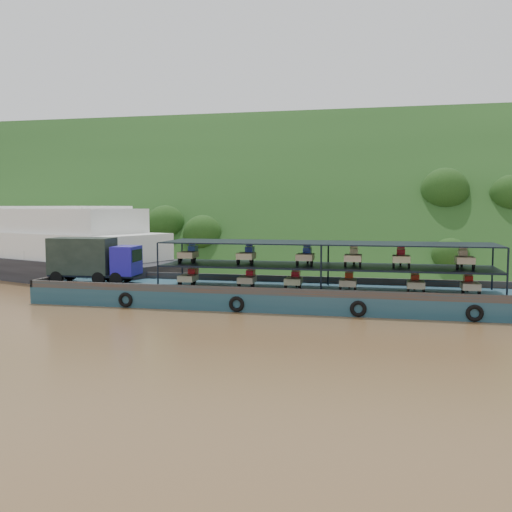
# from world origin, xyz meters

# --- Properties ---
(ground) EXTENTS (160.00, 160.00, 0.00)m
(ground) POSITION_xyz_m (0.00, 0.00, 0.00)
(ground) COLOR brown
(ground) RESTS_ON ground
(hillside) EXTENTS (140.00, 39.60, 39.60)m
(hillside) POSITION_xyz_m (0.00, 36.00, 0.00)
(hillside) COLOR #173413
(hillside) RESTS_ON ground
(cargo_barge) EXTENTS (35.00, 7.18, 4.66)m
(cargo_barge) POSITION_xyz_m (-1.12, -0.30, 1.16)
(cargo_barge) COLOR #153C4C
(cargo_barge) RESTS_ON ground
(passenger_ferry) EXTENTS (35.92, 20.60, 7.11)m
(passenger_ferry) POSITION_xyz_m (-26.76, 11.49, 3.08)
(passenger_ferry) COLOR black
(passenger_ferry) RESTS_ON ground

